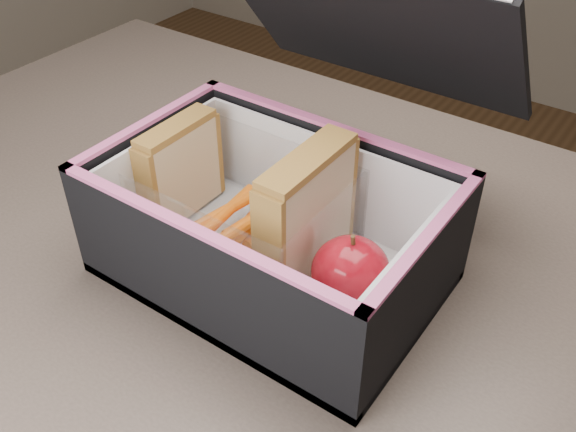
% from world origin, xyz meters
% --- Properties ---
extents(kitchen_table, '(1.20, 0.80, 0.75)m').
position_xyz_m(kitchen_table, '(0.00, 0.00, 0.66)').
color(kitchen_table, brown).
rests_on(kitchen_table, ground).
extents(lunch_bag, '(0.29, 0.31, 0.25)m').
position_xyz_m(lunch_bag, '(-0.04, 0.03, 0.81)').
color(lunch_bag, black).
rests_on(lunch_bag, kitchen_table).
extents(plastic_tub, '(0.19, 0.13, 0.08)m').
position_xyz_m(plastic_tub, '(-0.08, 0.04, 0.80)').
color(plastic_tub, white).
rests_on(plastic_tub, lunch_bag).
extents(sandwich_left, '(0.02, 0.09, 0.10)m').
position_xyz_m(sandwich_left, '(-0.16, 0.04, 0.81)').
color(sandwich_left, tan).
rests_on(sandwich_left, plastic_tub).
extents(sandwich_right, '(0.03, 0.10, 0.12)m').
position_xyz_m(sandwich_right, '(-0.01, 0.04, 0.82)').
color(sandwich_right, tan).
rests_on(sandwich_right, plastic_tub).
extents(carrot_sticks, '(0.05, 0.15, 0.03)m').
position_xyz_m(carrot_sticks, '(-0.08, 0.04, 0.78)').
color(carrot_sticks, orange).
rests_on(carrot_sticks, plastic_tub).
extents(paper_napkin, '(0.09, 0.09, 0.01)m').
position_xyz_m(paper_napkin, '(0.04, 0.03, 0.77)').
color(paper_napkin, white).
rests_on(paper_napkin, lunch_bag).
extents(red_apple, '(0.07, 0.07, 0.07)m').
position_xyz_m(red_apple, '(0.04, 0.02, 0.80)').
color(red_apple, '#84000B').
rests_on(red_apple, paper_napkin).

